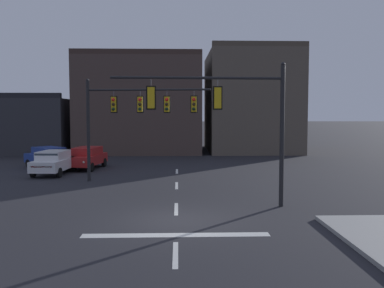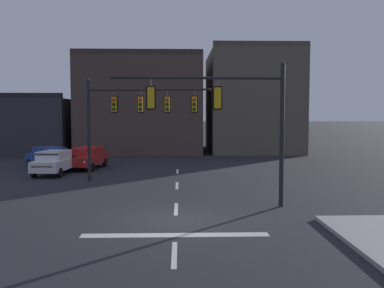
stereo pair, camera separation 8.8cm
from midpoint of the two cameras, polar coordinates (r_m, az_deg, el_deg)
ground_plane at (r=16.85m, az=-2.04°, el=-10.11°), size 400.00×400.00×0.00m
stop_bar_paint at (r=14.91m, az=-2.10°, el=-11.98°), size 6.40×0.50×0.01m
lane_centreline at (r=18.79m, az=-2.00°, el=-8.60°), size 0.16×26.40×0.01m
signal_mast_near_side at (r=18.77m, az=5.37°, el=4.38°), size 7.54×0.47×6.36m
signal_mast_far_side at (r=25.95m, az=-7.92°, el=4.38°), size 7.45×1.18×6.21m
car_lot_nearside at (r=32.94m, az=-13.60°, el=-1.71°), size 2.41×4.63×1.61m
car_lot_middle at (r=33.87m, az=-18.39°, el=-1.65°), size 4.29×4.46×1.61m
car_lot_farside at (r=30.48m, az=-17.68°, el=-2.26°), size 2.21×4.57×1.61m
building_row at (r=47.04m, az=-2.80°, el=4.86°), size 32.48×12.08×11.03m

